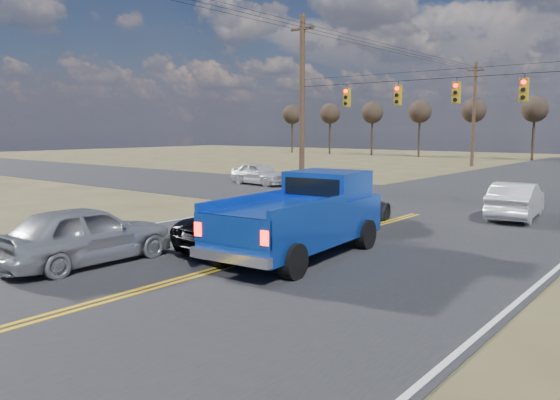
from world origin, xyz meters
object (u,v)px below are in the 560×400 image
Objects in this scene: pickup_truck at (303,217)px; cross_car_west at (260,174)px; silver_suv at (86,234)px; dgrey_car_queue at (352,207)px; black_suv at (257,227)px; white_car_queue at (516,201)px.

pickup_truck reaches higher than cross_car_west.
dgrey_car_queue is (2.38, 9.63, -0.14)m from silver_suv.
dgrey_car_queue is (0.00, 5.44, -0.02)m from black_suv.
dgrey_car_queue is at bearing -85.57° from black_suv.
white_car_queue is (4.40, 10.83, 0.04)m from black_suv.
pickup_truck is 11.00m from white_car_queue.
cross_car_west is (-12.53, 14.60, 0.03)m from black_suv.
cross_car_west reaches higher than black_suv.
white_car_queue is 6.96m from dgrey_car_queue.
white_car_queue reaches higher than cross_car_west.
black_suv is (-1.58, -0.20, -0.44)m from pickup_truck.
cross_car_west is (-12.53, 9.16, 0.06)m from dgrey_car_queue.
black_suv is 1.17× the size of cross_car_west.
silver_suv is at bearing 64.83° from black_suv.
cross_car_west is at bearing -44.93° from black_suv.
dgrey_car_queue is at bearing 44.39° from white_car_queue.
white_car_queue is 0.97× the size of dgrey_car_queue.
silver_suv is at bearing -137.14° from pickup_truck.
dgrey_car_queue is at bearing 101.70° from pickup_truck.
silver_suv is at bearing 66.70° from dgrey_car_queue.
pickup_truck is at bearing -129.40° from cross_car_west.
silver_suv reaches higher than cross_car_west.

